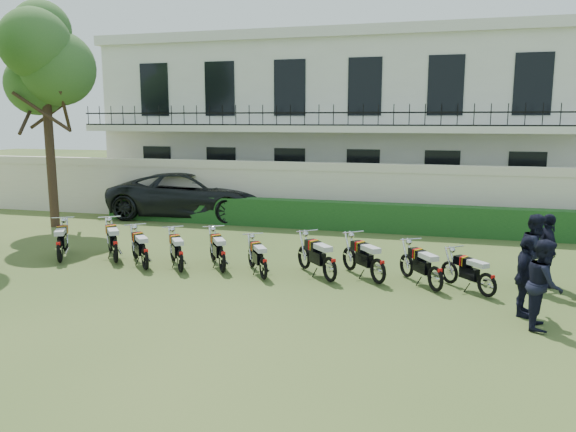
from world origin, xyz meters
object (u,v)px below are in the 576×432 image
object	(u,v)px
tree_west_near	(44,60)
motorcycle_3	(180,256)
motorcycle_4	(222,256)
officer_4	(536,252)
motorcycle_8	(436,273)
motorcycle_1	(115,246)
officer_2	(525,277)
motorcycle_2	(145,253)
motorcycle_5	(263,263)
motorcycle_6	(330,263)
officer_1	(544,284)
suv	(193,194)
officer_5	(547,251)
motorcycle_0	(59,246)
motorcycle_9	(487,279)
motorcycle_7	(378,265)

from	to	relation	value
tree_west_near	motorcycle_3	world-z (taller)	tree_west_near
motorcycle_4	officer_4	world-z (taller)	officer_4
motorcycle_3	motorcycle_8	world-z (taller)	motorcycle_8
motorcycle_1	officer_2	distance (m)	10.20
motorcycle_2	officer_4	world-z (taller)	officer_4
officer_2	motorcycle_5	bearing A→B (deg)	99.49
motorcycle_6	officer_1	world-z (taller)	officer_1
motorcycle_6	officer_1	distance (m)	4.77
motorcycle_8	officer_1	xyz separation A→B (m)	(1.96, -1.70, 0.39)
motorcycle_4	officer_2	distance (m)	7.06
motorcycle_3	motorcycle_6	size ratio (longest dim) A/B	1.02
motorcycle_5	suv	size ratio (longest dim) A/B	0.23
motorcycle_8	officer_2	distance (m)	2.05
motorcycle_8	officer_5	bearing A→B (deg)	-8.89
motorcycle_3	motorcycle_8	xyz separation A→B (m)	(6.27, 0.08, 0.00)
motorcycle_2	officer_4	size ratio (longest dim) A/B	0.82
tree_west_near	motorcycle_3	size ratio (longest dim) A/B	5.15
motorcycle_0	motorcycle_3	distance (m)	3.58
motorcycle_3	officer_2	distance (m)	8.04
motorcycle_9	officer_5	xyz separation A→B (m)	(1.37, 1.27, 0.44)
motorcycle_2	motorcycle_7	xyz separation A→B (m)	(5.93, 0.37, 0.02)
motorcycle_0	officer_2	size ratio (longest dim) A/B	1.07
officer_5	motorcycle_8	bearing A→B (deg)	107.74
tree_west_near	motorcycle_9	distance (m)	16.21
motorcycle_5	tree_west_near	bearing A→B (deg)	121.18
motorcycle_2	motorcycle_5	world-z (taller)	motorcycle_2
motorcycle_8	motorcycle_7	bearing A→B (deg)	134.82
motorcycle_4	motorcycle_1	bearing A→B (deg)	144.00
officer_1	officer_2	world-z (taller)	officer_1
motorcycle_4	suv	bearing A→B (deg)	86.07
motorcycle_6	officer_4	size ratio (longest dim) A/B	0.85
tree_west_near	motorcycle_7	distance (m)	13.95
motorcycle_1	officer_5	world-z (taller)	officer_5
motorcycle_2	motorcycle_6	distance (m)	4.81
suv	motorcycle_1	bearing A→B (deg)	-176.14
officer_4	motorcycle_4	bearing A→B (deg)	114.78
tree_west_near	officer_2	world-z (taller)	tree_west_near
motorcycle_7	suv	distance (m)	11.06
officer_2	officer_5	world-z (taller)	officer_5
motorcycle_1	motorcycle_2	bearing A→B (deg)	-59.23
motorcycle_6	officer_1	xyz separation A→B (m)	(4.41, -1.80, 0.36)
motorcycle_0	motorcycle_1	xyz separation A→B (m)	(1.45, 0.41, 0.01)
motorcycle_2	officer_2	xyz separation A→B (m)	(8.95, -0.98, 0.34)
officer_5	motorcycle_2	bearing A→B (deg)	89.80
motorcycle_5	motorcycle_9	distance (m)	5.13
tree_west_near	motorcycle_6	world-z (taller)	tree_west_near
motorcycle_3	officer_1	bearing A→B (deg)	-46.91
motorcycle_0	motorcycle_4	bearing A→B (deg)	-27.26
motorcycle_9	suv	bearing A→B (deg)	100.83
motorcycle_9	officer_4	bearing A→B (deg)	-2.71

